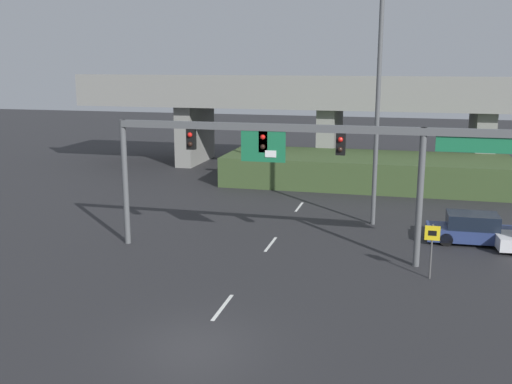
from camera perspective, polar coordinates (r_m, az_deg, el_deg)
name	(u,v)px	position (r m, az deg, el deg)	size (l,w,h in m)	color
ground_plane	(194,344)	(19.47, -5.88, -14.21)	(160.00, 160.00, 0.00)	#262628
lane_markings	(287,223)	(32.79, 2.93, -3.00)	(0.14, 25.89, 0.01)	silver
signal_gantry	(294,149)	(26.29, 3.63, 4.13)	(17.59, 0.44, 6.00)	#515456
speed_limit_sign	(432,244)	(25.21, 16.39, -4.73)	(0.60, 0.11, 2.29)	#4C4C4C
highway_light_pole_near	(378,103)	(32.16, 11.53, 8.29)	(0.70, 0.36, 12.33)	#515456
overpass_bridge	(331,104)	(49.48, 7.13, 8.30)	(41.42, 7.96, 7.61)	gray
grass_embankment	(365,171)	(43.39, 10.38, 2.02)	(19.93, 6.83, 2.08)	#384C28
parked_sedan_near_right	(474,229)	(31.03, 20.09, -3.37)	(4.64, 1.94, 1.46)	navy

